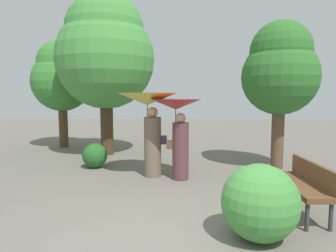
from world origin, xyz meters
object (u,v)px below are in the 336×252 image
at_px(park_bench, 304,182).
at_px(tree_mid_left, 62,76).
at_px(person_left, 149,113).
at_px(path_marker_post, 261,205).
at_px(person_right, 178,122).
at_px(tree_near_left, 105,51).
at_px(tree_near_right, 280,70).

bearing_deg(park_bench, tree_mid_left, -136.22).
bearing_deg(person_left, path_marker_post, -144.71).
relative_size(person_right, tree_near_left, 0.36).
relative_size(person_left, park_bench, 1.29).
height_order(person_left, tree_near_right, tree_near_right).
height_order(person_right, tree_near_right, tree_near_right).
height_order(tree_near_left, path_marker_post, tree_near_left).
distance_m(tree_near_left, tree_near_right, 5.24).
relative_size(tree_mid_left, path_marker_post, 7.12).
bearing_deg(person_right, tree_mid_left, 43.29).
height_order(person_left, tree_near_left, tree_near_left).
bearing_deg(person_right, person_left, 68.83).
bearing_deg(park_bench, person_right, -135.03).
bearing_deg(path_marker_post, person_right, 120.94).
distance_m(person_left, path_marker_post, 3.40).
bearing_deg(park_bench, path_marker_post, -66.08).
bearing_deg(tree_mid_left, tree_near_left, -32.36).
xyz_separation_m(tree_near_right, tree_mid_left, (-6.94, 2.78, 0.03)).
height_order(person_right, tree_mid_left, tree_mid_left).
bearing_deg(tree_near_left, tree_mid_left, 147.64).
distance_m(person_left, person_right, 0.73).
relative_size(person_right, path_marker_post, 3.35).
bearing_deg(tree_near_left, person_right, -49.02).
distance_m(person_right, park_bench, 2.91).
relative_size(person_left, tree_near_left, 0.39).
xyz_separation_m(person_right, path_marker_post, (1.34, -2.24, -1.05)).
bearing_deg(person_right, tree_near_right, -69.20).
bearing_deg(tree_near_right, tree_near_left, 162.91).
bearing_deg(park_bench, person_left, -130.30).
distance_m(park_bench, tree_near_right, 3.70).
distance_m(park_bench, tree_mid_left, 8.95).
bearing_deg(tree_near_right, path_marker_post, -109.78).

